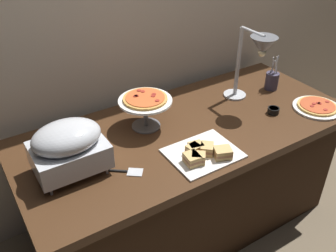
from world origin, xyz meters
TOP-DOWN VIEW (x-y plane):
  - ground_plane at (0.00, 0.00)m, footprint 8.00×8.00m
  - back_wall at (0.00, 0.50)m, footprint 4.40×0.04m
  - buffet_table at (0.00, 0.00)m, footprint 1.90×0.84m
  - chafing_dish at (-0.68, -0.02)m, footprint 0.33×0.25m
  - heat_lamp at (0.45, -0.01)m, footprint 0.15×0.32m
  - pizza_plate_front at (0.75, -0.25)m, footprint 0.28×0.28m
  - pizza_plate_center at (-0.20, 0.13)m, footprint 0.29×0.29m
  - sandwich_platter at (-0.10, -0.26)m, footprint 0.34×0.28m
  - sauce_cup_near at (0.50, -0.15)m, footprint 0.07×0.07m
  - utensil_holder at (0.71, 0.08)m, footprint 0.08×0.08m
  - serving_spatula at (-0.47, -0.16)m, footprint 0.16×0.13m

SIDE VIEW (x-z plane):
  - ground_plane at x=0.00m, z-range 0.00..0.00m
  - buffet_table at x=0.00m, z-range 0.01..0.77m
  - serving_spatula at x=-0.47m, z-range 0.76..0.77m
  - pizza_plate_front at x=0.75m, z-range 0.76..0.79m
  - sauce_cup_near at x=0.50m, z-range 0.76..0.80m
  - sandwich_platter at x=-0.10m, z-range 0.75..0.81m
  - utensil_holder at x=0.71m, z-range 0.71..0.93m
  - chafing_dish at x=-0.68m, z-range 0.78..1.04m
  - pizza_plate_center at x=-0.20m, z-range 0.82..1.00m
  - heat_lamp at x=0.45m, z-range 0.88..1.33m
  - back_wall at x=0.00m, z-range 0.00..2.40m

